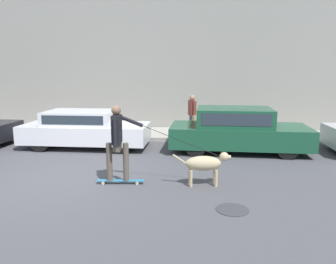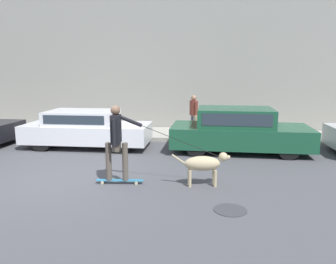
# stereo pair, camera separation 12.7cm
# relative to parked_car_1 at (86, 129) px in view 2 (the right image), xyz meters

# --- Properties ---
(ground_plane) EXTENTS (36.00, 36.00, 0.00)m
(ground_plane) POSITION_rel_parked_car_1_xyz_m (0.71, -3.21, -0.61)
(ground_plane) COLOR #47474C
(back_wall) EXTENTS (32.00, 0.30, 5.79)m
(back_wall) POSITION_rel_parked_car_1_xyz_m (0.71, 3.52, 2.28)
(back_wall) COLOR gray
(back_wall) RESTS_ON ground_plane
(sidewalk_curb) EXTENTS (30.00, 2.25, 0.15)m
(sidewalk_curb) POSITION_rel_parked_car_1_xyz_m (0.71, 2.22, -0.54)
(sidewalk_curb) COLOR #A39E93
(sidewalk_curb) RESTS_ON ground_plane
(parked_car_1) EXTENTS (4.14, 1.73, 1.22)m
(parked_car_1) POSITION_rel_parked_car_1_xyz_m (0.00, 0.00, 0.00)
(parked_car_1) COLOR black
(parked_car_1) RESTS_ON ground_plane
(parked_car_2) EXTENTS (4.29, 1.90, 1.38)m
(parked_car_2) POSITION_rel_parked_car_1_xyz_m (4.97, 0.00, 0.06)
(parked_car_2) COLOR black
(parked_car_2) RESTS_ON ground_plane
(dog) EXTENTS (1.28, 0.44, 0.76)m
(dog) POSITION_rel_parked_car_1_xyz_m (3.96, -3.31, -0.11)
(dog) COLOR tan
(dog) RESTS_ON ground_plane
(skateboarder) EXTENTS (2.84, 0.53, 1.78)m
(skateboarder) POSITION_rel_parked_car_1_xyz_m (2.03, -3.42, 0.41)
(skateboarder) COLOR beige
(skateboarder) RESTS_ON ground_plane
(pedestrian_with_bag) EXTENTS (0.34, 0.64, 1.50)m
(pedestrian_with_bag) POSITION_rel_parked_car_1_xyz_m (3.48, 1.74, 0.36)
(pedestrian_with_bag) COLOR #3D4760
(pedestrian_with_bag) RESTS_ON sidewalk_curb
(manhole_cover) EXTENTS (0.61, 0.61, 0.01)m
(manhole_cover) POSITION_rel_parked_car_1_xyz_m (4.47, -4.57, -0.60)
(manhole_cover) COLOR #38383D
(manhole_cover) RESTS_ON ground_plane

